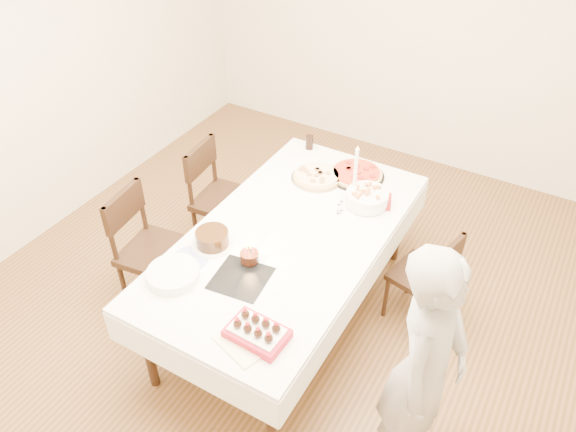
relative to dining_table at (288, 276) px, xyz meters
The scene contains 22 objects.
floor 0.38m from the dining_table, 117.56° to the right, with size 5.00×5.00×0.00m, color #533A1C.
wall_back 2.67m from the dining_table, 90.21° to the left, with size 4.50×0.04×2.70m, color beige.
wall_left 2.46m from the dining_table, behind, with size 0.04×5.00×2.70m, color beige.
dining_table is the anchor object (origin of this frame).
chair_right_savory 0.91m from the dining_table, 29.66° to the left, with size 0.40×0.40×0.78m, color black, non-canonical shape.
chair_left_savory 0.90m from the dining_table, 153.26° to the left, with size 0.47×0.47×0.92m, color black, non-canonical shape.
chair_left_dessert 0.93m from the dining_table, 158.58° to the right, with size 0.48×0.48×0.93m, color black, non-canonical shape.
person 1.31m from the dining_table, 26.93° to the right, with size 0.56×0.37×1.53m, color #9E9995.
pizza_white 0.77m from the dining_table, 101.38° to the left, with size 0.38×0.38×0.04m, color beige.
pizza_pepperoni 0.92m from the dining_table, 82.95° to the left, with size 0.41×0.41×0.04m, color red.
red_placemat 0.80m from the dining_table, 61.07° to the left, with size 0.21×0.21×0.01m, color #B21E1E.
pasta_bowl 0.76m from the dining_table, 60.95° to the left, with size 0.29×0.29×0.09m, color white.
taper_candle 0.85m from the dining_table, 71.86° to the left, with size 0.09×0.09×0.42m, color white.
shaker_pair 0.58m from the dining_table, 62.95° to the left, with size 0.07×0.07×0.08m, color white, non-canonical shape.
cola_glass 1.14m from the dining_table, 111.05° to the left, with size 0.06×0.06×0.11m, color black.
layer_cake 0.65m from the dining_table, 137.72° to the right, with size 0.26×0.26×0.11m, color #331D0C.
cake_board 0.61m from the dining_table, 94.69° to the right, with size 0.31×0.31×0.01m, color black.
birthday_cake 0.57m from the dining_table, 101.99° to the right, with size 0.11×0.11×0.13m, color #32170D.
strawberry_box 0.94m from the dining_table, 70.83° to the right, with size 0.32×0.21×0.08m, color #A41222, non-canonical shape.
box_lid 0.99m from the dining_table, 75.20° to the right, with size 0.28×0.19×0.02m, color beige.
plate_stack 0.88m from the dining_table, 119.33° to the right, with size 0.31×0.31×0.06m, color white.
china_plate 0.75m from the dining_table, 128.49° to the right, with size 0.23×0.23×0.01m, color white.
Camera 1 is at (1.39, -2.35, 3.09)m, focal length 35.00 mm.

